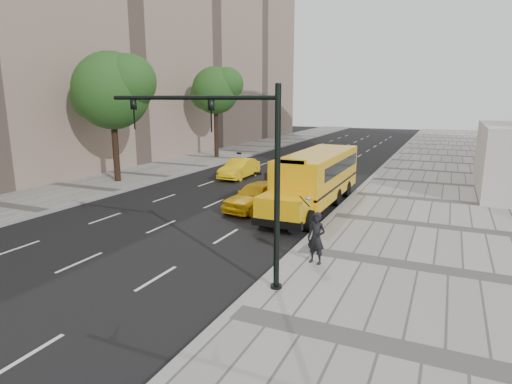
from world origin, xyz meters
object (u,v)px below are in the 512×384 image
at_px(tree_c, 216,90).
at_px(traffic_signal, 235,161).
at_px(taxi_near, 257,196).
at_px(school_bus, 317,175).
at_px(taxi_far, 239,168).
at_px(pedestrian, 316,238).
at_px(tree_b, 113,90).

xyz_separation_m(tree_c, traffic_signal, (15.60, -26.40, -2.72)).
distance_m(tree_c, taxi_near, 22.00).
xyz_separation_m(school_bus, taxi_near, (-2.66, -2.25, -0.99)).
relative_size(taxi_far, pedestrian, 2.37).
height_order(tree_b, taxi_far, tree_b).
bearing_deg(tree_b, traffic_signal, -37.41).
bearing_deg(pedestrian, tree_c, 140.33).
distance_m(tree_c, taxi_far, 13.01).
xyz_separation_m(taxi_near, taxi_far, (-5.19, 8.16, -0.04)).
xyz_separation_m(tree_c, taxi_near, (12.25, -17.24, -6.04)).
bearing_deg(school_bus, taxi_near, -139.73).
height_order(tree_c, taxi_far, tree_c).
height_order(taxi_far, pedestrian, pedestrian).
xyz_separation_m(tree_c, taxi_far, (7.06, -9.09, -6.08)).
height_order(school_bus, pedestrian, school_bus).
bearing_deg(tree_b, taxi_near, -12.76).
height_order(taxi_near, traffic_signal, traffic_signal).
height_order(tree_c, traffic_signal, tree_c).
bearing_deg(traffic_signal, school_bus, 93.47).
distance_m(taxi_far, pedestrian, 18.15).
relative_size(pedestrian, traffic_signal, 0.30).
relative_size(tree_b, school_bus, 0.79).
relative_size(tree_c, school_bus, 0.79).
height_order(school_bus, traffic_signal, traffic_signal).
height_order(taxi_near, taxi_far, taxi_near).
relative_size(tree_c, traffic_signal, 1.42).
xyz_separation_m(tree_c, pedestrian, (17.55, -23.89, -5.72)).
bearing_deg(taxi_near, tree_b, 179.48).
bearing_deg(traffic_signal, pedestrian, 52.24).
bearing_deg(taxi_far, taxi_near, -57.51).
bearing_deg(traffic_signal, tree_b, 142.59).
height_order(taxi_near, pedestrian, pedestrian).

